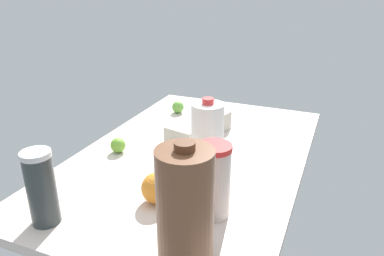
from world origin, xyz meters
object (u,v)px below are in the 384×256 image
Objects in this scene: tumbler_cup at (214,181)px; orange_near_front at (157,188)px; lime_beside_bowl at (178,107)px; chocolate_milk_jug at (185,208)px; shaker_bottle at (41,188)px; egg_carton at (199,128)px; lime_by_jug at (118,145)px; milk_jug at (207,139)px.

orange_near_front is (0.54, -16.31, -5.79)cm from tumbler_cup.
chocolate_milk_jug is at bearing 25.64° from lime_beside_bowl.
orange_near_front is (-19.10, 22.05, -5.69)cm from shaker_bottle.
egg_carton is 5.42× the size of lime_beside_bowl.
egg_carton is 5.46× the size of lime_by_jug.
chocolate_milk_jug is at bearing 0.60° from tumbler_cup.
tumbler_cup is 0.69× the size of egg_carton.
shaker_bottle is at bearing 1.86° from lime_beside_bowl.
milk_jug reaches higher than egg_carton.
lime_by_jug is (-22.04, -43.77, -7.48)cm from tumbler_cup.
milk_jug is (-21.00, -9.58, 1.47)cm from tumbler_cup.
shaker_bottle is 87.57cm from lime_beside_bowl.
orange_near_front is at bearing 20.39° from egg_carton.
chocolate_milk_jug reaches higher than milk_jug.
orange_near_front is (-18.10, -16.50, -9.32)cm from chocolate_milk_jug.
egg_carton is (-64.47, -22.22, -9.94)cm from chocolate_milk_jug.
tumbler_cup is 79.49cm from lime_beside_bowl.
milk_jug reaches higher than shaker_bottle.
chocolate_milk_jug is 60.91cm from lime_by_jug.
egg_carton is at bearing -154.33° from tumbler_cup.
shaker_bottle is (1.00, -38.55, -3.63)cm from chocolate_milk_jug.
milk_jug is at bearing 162.66° from orange_near_front.
milk_jug is 4.63× the size of lime_by_jug.
milk_jug is 4.59× the size of lime_beside_bowl.
lime_by_jug is at bearing -129.43° from orange_near_front.
shaker_bottle is 2.29× the size of orange_near_front.
orange_near_front is (22.58, 27.46, 1.69)cm from lime_by_jug.
egg_carton is (-45.83, -22.03, -6.40)cm from tumbler_cup.
egg_carton reaches higher than lime_by_jug.
egg_carton is at bearing -172.97° from orange_near_front.
chocolate_milk_jug is 1.44× the size of shaker_bottle.
shaker_bottle reaches higher than orange_near_front.
lime_beside_bowl is at bearing -145.84° from milk_jug.
shaker_bottle is 0.81× the size of milk_jug.
lime_beside_bowl is at bearing -125.26° from egg_carton.
shaker_bottle is 0.68× the size of egg_carton.
shaker_bottle is at bearing -49.10° from orange_near_front.
shaker_bottle is 3.74× the size of lime_by_jug.
lime_beside_bowl is 0.62× the size of orange_near_front.
chocolate_milk_jug reaches higher than lime_beside_bowl.
egg_carton is (-65.47, 16.33, -6.31)cm from shaker_bottle.
tumbler_cup is 23.13cm from milk_jug.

